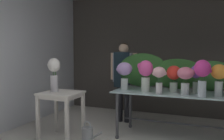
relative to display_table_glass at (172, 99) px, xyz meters
name	(u,v)px	position (x,y,z in m)	size (l,w,h in m)	color
ground_plane	(147,137)	(-0.41, -0.06, -0.68)	(7.67, 7.67, 0.00)	silver
wall_back	(167,54)	(-0.41, 1.68, 0.69)	(5.01, 0.12, 2.75)	#4C4742
wall_left	(28,55)	(-2.92, -0.06, 0.69)	(0.12, 3.61, 2.75)	silver
display_table_glass	(172,99)	(0.00, 0.00, 0.00)	(1.89, 0.88, 0.81)	silver
side_table_white	(61,99)	(-1.72, -0.67, -0.01)	(0.63, 0.59, 0.78)	silver
florist	(123,74)	(-1.11, 0.67, 0.31)	(0.57, 0.24, 1.62)	#232328
foliage_backdrop	(173,73)	(-0.05, 0.32, 0.40)	(2.06, 0.25, 0.62)	#2D6028
vase_lilac_ranunculus	(125,72)	(-0.79, -0.14, 0.42)	(0.28, 0.26, 0.47)	silver
vase_blush_roses	(159,77)	(-0.16, -0.30, 0.39)	(0.22, 0.20, 0.42)	silver
vase_violet_tulips	(196,76)	(0.36, 0.00, 0.40)	(0.19, 0.18, 0.44)	silver
vase_fuchsia_freesia	(145,73)	(-0.41, -0.20, 0.43)	(0.27, 0.24, 0.51)	silver
vase_sunset_hydrangea	(219,76)	(0.71, -0.20, 0.42)	(0.27, 0.24, 0.48)	silver
vase_magenta_carnations	(202,74)	(0.48, -0.34, 0.46)	(0.25, 0.24, 0.54)	silver
vase_scarlet_lilies	(174,76)	(0.02, -0.05, 0.38)	(0.23, 0.23, 0.43)	silver
vase_rosy_stock	(186,77)	(0.23, -0.23, 0.39)	(0.27, 0.25, 0.43)	silver
vase_white_roses_tall	(54,72)	(-1.85, -0.67, 0.43)	(0.22, 0.21, 0.56)	silver
watering_can	(88,134)	(-1.23, -0.67, -0.55)	(0.35, 0.18, 0.34)	#999EA3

